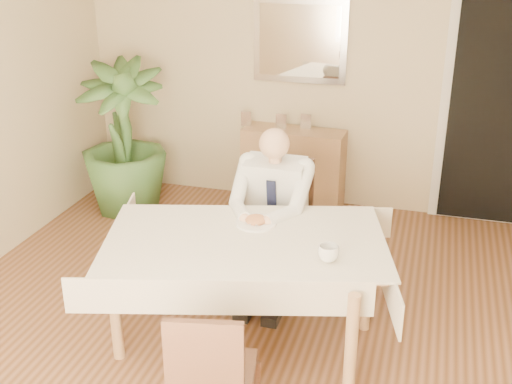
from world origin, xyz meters
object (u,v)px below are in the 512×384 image
(potted_palm, at_px, (123,138))
(coffee_mug, at_px, (328,253))
(sideboard, at_px, (293,168))
(seated_man, at_px, (270,209))
(chair_far, at_px, (280,213))
(dining_table, at_px, (245,251))
(chair_near, at_px, (212,372))

(potted_palm, bearing_deg, coffee_mug, -39.75)
(sideboard, bearing_deg, seated_man, -79.95)
(sideboard, bearing_deg, chair_far, -78.41)
(seated_man, distance_m, sideboard, 1.69)
(coffee_mug, xyz_separation_m, sideboard, (-0.74, 2.37, -0.42))
(dining_table, height_order, chair_near, chair_near)
(dining_table, relative_size, seated_man, 1.58)
(dining_table, bearing_deg, potted_palm, 119.68)
(coffee_mug, xyz_separation_m, potted_palm, (-2.23, 1.86, -0.09))
(seated_man, bearing_deg, chair_near, -86.33)
(chair_far, distance_m, chair_near, 1.77)
(dining_table, relative_size, sideboard, 2.07)
(seated_man, bearing_deg, coffee_mug, -53.70)
(coffee_mug, bearing_deg, sideboard, 107.39)
(chair_far, relative_size, coffee_mug, 7.86)
(coffee_mug, bearing_deg, seated_man, 126.30)
(dining_table, distance_m, coffee_mug, 0.56)
(chair_near, distance_m, sideboard, 3.14)
(dining_table, distance_m, sideboard, 2.27)
(sideboard, xyz_separation_m, potted_palm, (-1.49, -0.52, 0.33))
(dining_table, height_order, seated_man, seated_man)
(chair_near, relative_size, potted_palm, 0.58)
(coffee_mug, relative_size, sideboard, 0.13)
(seated_man, xyz_separation_m, sideboard, (-0.21, 1.65, -0.31))
(dining_table, xyz_separation_m, potted_palm, (-1.70, 1.73, 0.04))
(chair_far, relative_size, seated_man, 0.76)
(dining_table, bearing_deg, coffee_mug, -28.84)
(chair_near, bearing_deg, potted_palm, 113.24)
(coffee_mug, bearing_deg, potted_palm, 140.25)
(chair_near, distance_m, seated_man, 1.50)
(chair_near, relative_size, seated_man, 0.66)
(dining_table, height_order, potted_palm, potted_palm)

